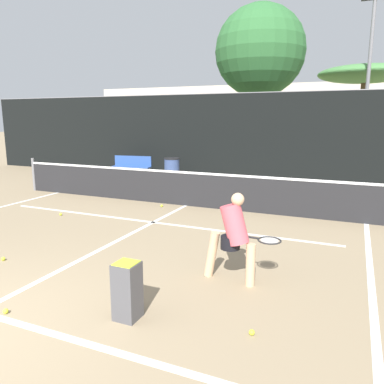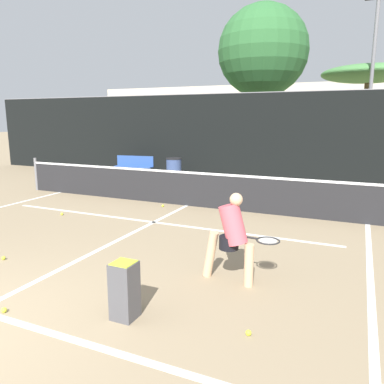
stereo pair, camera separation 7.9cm
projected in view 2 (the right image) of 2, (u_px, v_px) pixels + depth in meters
name	position (u px, v px, depth m)	size (l,w,h in m)	color
court_service_line	(154.00, 222.00, 8.63)	(8.25, 0.10, 0.01)	white
court_center_mark	(121.00, 238.00, 7.47)	(0.10, 6.23, 0.01)	white
court_sideline_right	(370.00, 277.00, 5.66)	(0.10, 7.23, 0.01)	white
net	(187.00, 187.00, 10.16)	(11.09, 0.09, 1.07)	slate
fence_back	(238.00, 138.00, 13.97)	(24.00, 0.06, 3.27)	black
player_practicing	(232.00, 235.00, 5.38)	(1.15, 0.53, 1.34)	#DBAD84
tennis_ball_scattered_1	(3.00, 258.00, 6.35)	(0.07, 0.07, 0.07)	#D1E033
tennis_ball_scattered_2	(4.00, 310.00, 4.63)	(0.07, 0.07, 0.07)	#D1E033
tennis_ball_scattered_3	(163.00, 206.00, 10.10)	(0.07, 0.07, 0.07)	#D1E033
tennis_ball_scattered_5	(62.00, 214.00, 9.25)	(0.07, 0.07, 0.07)	#D1E033
tennis_ball_scattered_6	(248.00, 333.00, 4.14)	(0.07, 0.07, 0.07)	#D1E033
ball_hopper	(124.00, 289.00, 4.45)	(0.28, 0.28, 0.71)	#4C4C51
courtside_bench	(134.00, 166.00, 14.99)	(1.61, 0.59, 0.86)	#2D519E
trash_bin	(174.00, 170.00, 13.94)	(0.58, 0.58, 0.90)	#384C7F
parked_car	(352.00, 164.00, 14.80)	(1.67, 4.65, 1.35)	navy
floodlight_mast	(373.00, 57.00, 16.50)	(1.10, 0.24, 7.74)	slate
tree_west	(199.00, 107.00, 20.28)	(2.87, 2.87, 3.40)	brown
tree_mid	(368.00, 75.00, 18.95)	(4.61, 4.61, 4.99)	brown
tree_east	(263.00, 51.00, 18.37)	(4.43, 4.43, 7.80)	brown
building_far	(305.00, 116.00, 29.60)	(36.00, 2.40, 4.96)	beige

